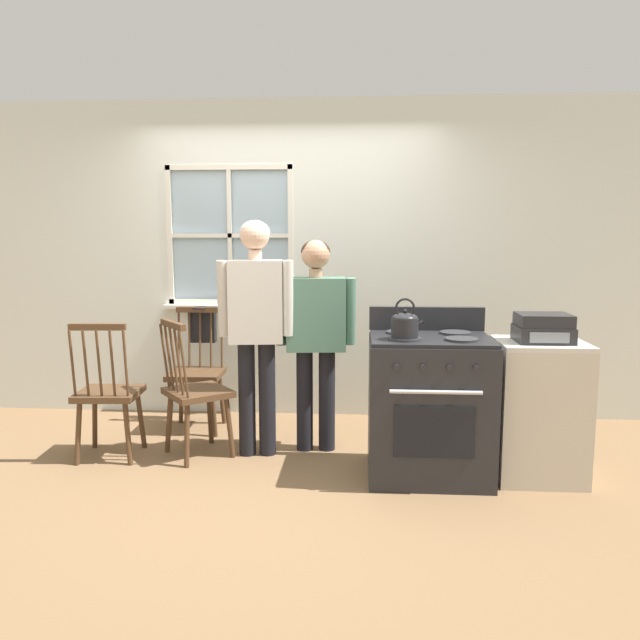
{
  "coord_description": "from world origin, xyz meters",
  "views": [
    {
      "loc": [
        0.62,
        -3.96,
        1.58
      ],
      "look_at": [
        0.34,
        0.21,
        1.0
      ],
      "focal_mm": 35.0,
      "sensor_mm": 36.0,
      "label": 1
    }
  ],
  "objects": [
    {
      "name": "ground_plane",
      "position": [
        0.0,
        0.0,
        0.0
      ],
      "size": [
        16.0,
        16.0,
        0.0
      ],
      "primitive_type": "plane",
      "color": "brown"
    },
    {
      "name": "wall_back",
      "position": [
        0.03,
        1.4,
        1.34
      ],
      "size": [
        6.4,
        0.16,
        2.7
      ],
      "color": "silver",
      "rests_on": "ground_plane"
    },
    {
      "name": "chair_by_window",
      "position": [
        -0.71,
        0.89,
        0.46
      ],
      "size": [
        0.43,
        0.41,
        0.98
      ],
      "rotation": [
        0.0,
        0.0,
        0.02
      ],
      "color": "#4C331E",
      "rests_on": "ground_plane"
    },
    {
      "name": "chair_near_wall",
      "position": [
        -1.16,
        0.2,
        0.46
      ],
      "size": [
        0.45,
        0.43,
        0.98
      ],
      "rotation": [
        0.0,
        0.0,
        -3.07
      ],
      "color": "#4C331E",
      "rests_on": "ground_plane"
    },
    {
      "name": "chair_center_cluster",
      "position": [
        -0.56,
        0.28,
        0.46
      ],
      "size": [
        0.57,
        0.58,
        0.98
      ],
      "rotation": [
        0.0,
        0.0,
        2.23
      ],
      "color": "#4C331E",
      "rests_on": "ground_plane"
    },
    {
      "name": "person_elderly_left",
      "position": [
        -0.12,
        0.33,
        1.01
      ],
      "size": [
        0.54,
        0.25,
        1.67
      ],
      "rotation": [
        0.0,
        0.0,
        0.12
      ],
      "color": "black",
      "rests_on": "ground_plane"
    },
    {
      "name": "person_teen_center",
      "position": [
        0.29,
        0.46,
        0.94
      ],
      "size": [
        0.58,
        0.25,
        1.54
      ],
      "rotation": [
        0.0,
        0.0,
        0.1
      ],
      "color": "black",
      "rests_on": "ground_plane"
    },
    {
      "name": "stove",
      "position": [
        1.06,
        0.02,
        0.47
      ],
      "size": [
        0.78,
        0.68,
        1.08
      ],
      "color": "#232326",
      "rests_on": "ground_plane"
    },
    {
      "name": "kettle",
      "position": [
        0.89,
        -0.11,
        1.02
      ],
      "size": [
        0.21,
        0.17,
        0.25
      ],
      "color": "black",
      "rests_on": "stove"
    },
    {
      "name": "potted_plant",
      "position": [
        -0.27,
        1.31,
        1.04
      ],
      "size": [
        0.15,
        0.15,
        0.27
      ],
      "color": "#935B3D",
      "rests_on": "wall_back"
    },
    {
      "name": "handbag",
      "position": [
        -0.71,
        1.12,
        0.81
      ],
      "size": [
        0.22,
        0.19,
        0.31
      ],
      "color": "black",
      "rests_on": "chair_by_window"
    },
    {
      "name": "side_counter",
      "position": [
        1.77,
        0.03,
        0.45
      ],
      "size": [
        0.55,
        0.5,
        0.9
      ],
      "color": "beige",
      "rests_on": "ground_plane"
    },
    {
      "name": "stereo",
      "position": [
        1.77,
        0.01,
        0.99
      ],
      "size": [
        0.34,
        0.29,
        0.18
      ],
      "color": "#232326",
      "rests_on": "side_counter"
    }
  ]
}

